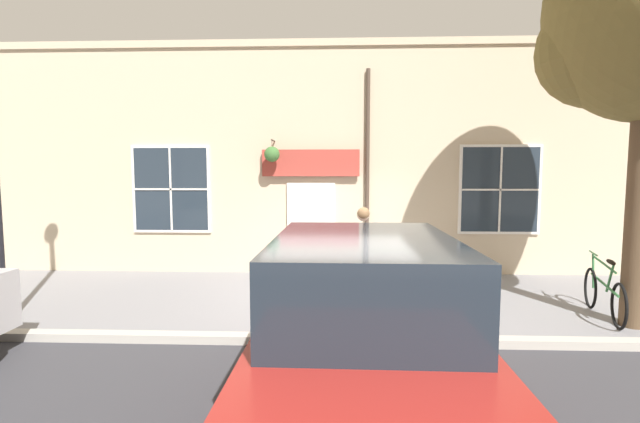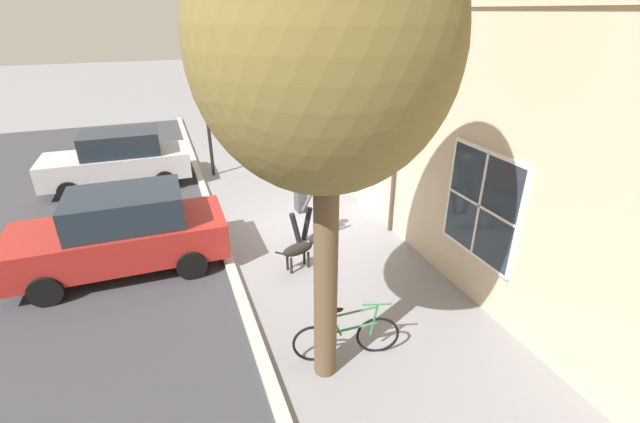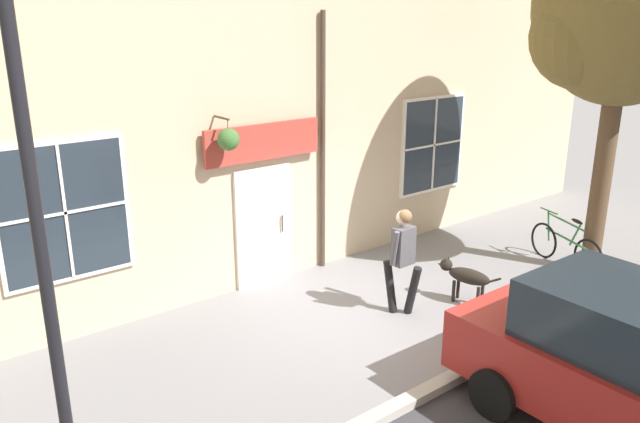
{
  "view_description": "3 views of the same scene",
  "coord_description": "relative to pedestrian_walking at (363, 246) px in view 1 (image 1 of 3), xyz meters",
  "views": [
    {
      "loc": [
        7.61,
        -0.05,
        2.3
      ],
      "look_at": [
        -0.97,
        -0.38,
        1.55
      ],
      "focal_mm": 24.0,
      "sensor_mm": 36.0,
      "label": 1
    },
    {
      "loc": [
        2.96,
        9.08,
        5.09
      ],
      "look_at": [
        0.18,
        1.71,
        1.38
      ],
      "focal_mm": 24.0,
      "sensor_mm": 36.0,
      "label": 2
    },
    {
      "loc": [
        6.46,
        -6.19,
        4.57
      ],
      "look_at": [
        -1.16,
        -0.18,
        1.48
      ],
      "focal_mm": 35.0,
      "sensor_mm": 36.0,
      "label": 3
    }
  ],
  "objects": [
    {
      "name": "ground_plane",
      "position": [
        -0.17,
        -0.42,
        -1.04
      ],
      "size": [
        90.0,
        90.0,
        0.0
      ],
      "primitive_type": "plane",
      "color": "gray"
    },
    {
      "name": "storefront_facade",
      "position": [
        -2.51,
        -0.43,
        1.6
      ],
      "size": [
        0.95,
        18.0,
        5.3
      ],
      "color": "#C6B293",
      "rests_on": "ground_plane"
    },
    {
      "name": "pedestrian_walking",
      "position": [
        0.0,
        0.0,
        0.0
      ],
      "size": [
        0.63,
        0.55,
        1.73
      ],
      "color": "black",
      "rests_on": "ground_plane"
    },
    {
      "name": "dog_on_leash",
      "position": [
        0.39,
        1.09,
        -0.57
      ],
      "size": [
        1.1,
        0.44,
        0.71
      ],
      "color": "black",
      "rests_on": "ground_plane"
    },
    {
      "name": "leaning_bicycle",
      "position": [
        0.52,
        3.85,
        -0.67
      ],
      "size": [
        1.71,
        0.42,
        1.0
      ],
      "color": "black",
      "rests_on": "ground_plane"
    },
    {
      "name": "parked_car_mid_block",
      "position": [
        3.88,
        -0.23,
        -0.16
      ],
      "size": [
        4.32,
        1.98,
        1.75
      ],
      "color": "maroon",
      "rests_on": "ground_plane"
    }
  ]
}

